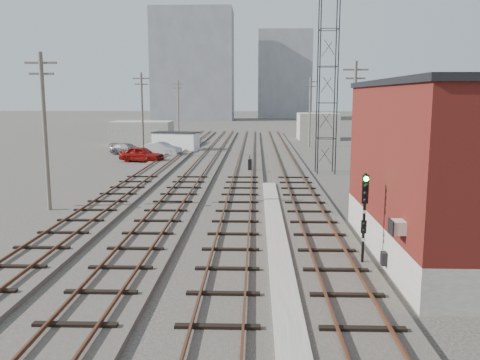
{
  "coord_description": "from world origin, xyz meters",
  "views": [
    {
      "loc": [
        -0.45,
        -8.6,
        6.56
      ],
      "look_at": [
        -1.3,
        17.75,
        2.2
      ],
      "focal_mm": 38.0,
      "sensor_mm": 36.0,
      "label": 1
    }
  ],
  "objects_px": {
    "signal_mast": "(364,214)",
    "car_red": "(142,154)",
    "switch_stand": "(250,165)",
    "car_silver": "(162,149)",
    "site_trailer": "(176,141)",
    "car_grey": "(128,149)"
  },
  "relations": [
    {
      "from": "signal_mast",
      "to": "car_red",
      "type": "distance_m",
      "value": 35.31
    },
    {
      "from": "signal_mast",
      "to": "car_red",
      "type": "xyz_separation_m",
      "value": [
        -15.73,
        31.59,
        -1.33
      ]
    },
    {
      "from": "car_grey",
      "to": "switch_stand",
      "type": "bearing_deg",
      "value": -113.27
    },
    {
      "from": "car_silver",
      "to": "signal_mast",
      "type": "bearing_deg",
      "value": -140.41
    },
    {
      "from": "signal_mast",
      "to": "car_red",
      "type": "relative_size",
      "value": 0.81
    },
    {
      "from": "car_red",
      "to": "car_grey",
      "type": "bearing_deg",
      "value": 39.58
    },
    {
      "from": "signal_mast",
      "to": "car_silver",
      "type": "distance_m",
      "value": 39.9
    },
    {
      "from": "car_silver",
      "to": "car_grey",
      "type": "distance_m",
      "value": 4.17
    },
    {
      "from": "signal_mast",
      "to": "car_silver",
      "type": "xyz_separation_m",
      "value": [
        -14.7,
        37.07,
        -1.35
      ]
    },
    {
      "from": "car_silver",
      "to": "switch_stand",
      "type": "bearing_deg",
      "value": -122.95
    },
    {
      "from": "site_trailer",
      "to": "car_grey",
      "type": "xyz_separation_m",
      "value": [
        -4.88,
        -3.96,
        -0.53
      ]
    },
    {
      "from": "signal_mast",
      "to": "site_trailer",
      "type": "height_order",
      "value": "signal_mast"
    },
    {
      "from": "site_trailer",
      "to": "car_grey",
      "type": "height_order",
      "value": "site_trailer"
    },
    {
      "from": "site_trailer",
      "to": "car_red",
      "type": "height_order",
      "value": "site_trailer"
    },
    {
      "from": "signal_mast",
      "to": "car_grey",
      "type": "height_order",
      "value": "signal_mast"
    },
    {
      "from": "signal_mast",
      "to": "car_silver",
      "type": "relative_size",
      "value": 0.8
    },
    {
      "from": "switch_stand",
      "to": "car_silver",
      "type": "xyz_separation_m",
      "value": [
        -10.0,
        12.31,
        0.11
      ]
    },
    {
      "from": "signal_mast",
      "to": "car_grey",
      "type": "distance_m",
      "value": 42.4
    },
    {
      "from": "car_red",
      "to": "car_silver",
      "type": "height_order",
      "value": "car_red"
    },
    {
      "from": "switch_stand",
      "to": "car_grey",
      "type": "distance_m",
      "value": 19.31
    },
    {
      "from": "car_red",
      "to": "car_silver",
      "type": "distance_m",
      "value": 5.58
    },
    {
      "from": "car_silver",
      "to": "car_grey",
      "type": "relative_size",
      "value": 1.04
    }
  ]
}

